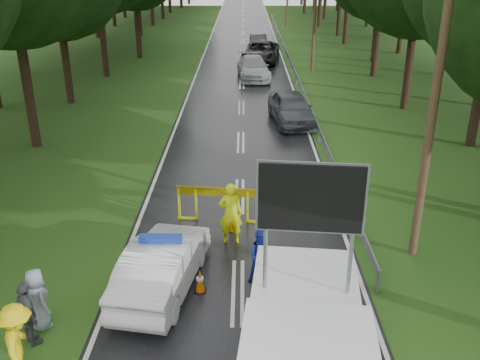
{
  "coord_description": "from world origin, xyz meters",
  "views": [
    {
      "loc": [
        0.15,
        -11.87,
        8.35
      ],
      "look_at": [
        0.02,
        4.49,
        1.3
      ],
      "focal_mm": 40.0,
      "sensor_mm": 36.0,
      "label": 1
    }
  ],
  "objects_px": {
    "officer": "(231,213)",
    "queue_car_third": "(261,52)",
    "police_sedan": "(162,265)",
    "civilian": "(262,257)",
    "queue_car_fourth": "(259,42)",
    "barrier": "(222,196)",
    "queue_car_second": "(253,68)",
    "work_truck": "(305,339)",
    "queue_car_first": "(291,108)"
  },
  "relations": [
    {
      "from": "work_truck",
      "to": "civilian",
      "type": "xyz_separation_m",
      "value": [
        -0.75,
        3.81,
        -0.41
      ]
    },
    {
      "from": "police_sedan",
      "to": "queue_car_third",
      "type": "bearing_deg",
      "value": -86.43
    },
    {
      "from": "queue_car_second",
      "to": "queue_car_third",
      "type": "bearing_deg",
      "value": 78.87
    },
    {
      "from": "queue_car_first",
      "to": "work_truck",
      "type": "bearing_deg",
      "value": -101.3
    },
    {
      "from": "police_sedan",
      "to": "officer",
      "type": "relative_size",
      "value": 2.32
    },
    {
      "from": "work_truck",
      "to": "queue_car_third",
      "type": "height_order",
      "value": "work_truck"
    },
    {
      "from": "barrier",
      "to": "queue_car_fourth",
      "type": "xyz_separation_m",
      "value": [
        2.05,
        33.74,
        -0.27
      ]
    },
    {
      "from": "work_truck",
      "to": "officer",
      "type": "bearing_deg",
      "value": 111.26
    },
    {
      "from": "civilian",
      "to": "queue_car_first",
      "type": "bearing_deg",
      "value": 76.18
    },
    {
      "from": "queue_car_third",
      "to": "police_sedan",
      "type": "bearing_deg",
      "value": -88.69
    },
    {
      "from": "barrier",
      "to": "civilian",
      "type": "xyz_separation_m",
      "value": [
        1.22,
        -3.5,
        -0.15
      ]
    },
    {
      "from": "officer",
      "to": "police_sedan",
      "type": "bearing_deg",
      "value": 51.96
    },
    {
      "from": "officer",
      "to": "queue_car_first",
      "type": "relative_size",
      "value": 0.42
    },
    {
      "from": "queue_car_second",
      "to": "officer",
      "type": "bearing_deg",
      "value": -97.09
    },
    {
      "from": "officer",
      "to": "civilian",
      "type": "relative_size",
      "value": 1.28
    },
    {
      "from": "queue_car_second",
      "to": "work_truck",
      "type": "bearing_deg",
      "value": -93.33
    },
    {
      "from": "barrier",
      "to": "queue_car_first",
      "type": "xyz_separation_m",
      "value": [
        3.18,
        11.14,
        -0.12
      ]
    },
    {
      "from": "barrier",
      "to": "queue_car_second",
      "type": "bearing_deg",
      "value": 92.33
    },
    {
      "from": "queue_car_third",
      "to": "queue_car_first",
      "type": "bearing_deg",
      "value": -78.6
    },
    {
      "from": "queue_car_second",
      "to": "queue_car_fourth",
      "type": "relative_size",
      "value": 1.29
    },
    {
      "from": "work_truck",
      "to": "queue_car_third",
      "type": "distance_m",
      "value": 35.06
    },
    {
      "from": "police_sedan",
      "to": "officer",
      "type": "distance_m",
      "value": 3.06
    },
    {
      "from": "officer",
      "to": "queue_car_second",
      "type": "height_order",
      "value": "officer"
    },
    {
      "from": "civilian",
      "to": "queue_car_second",
      "type": "distance_m",
      "value": 25.24
    },
    {
      "from": "officer",
      "to": "queue_car_first",
      "type": "xyz_separation_m",
      "value": [
        2.85,
        12.51,
        -0.19
      ]
    },
    {
      "from": "work_truck",
      "to": "queue_car_fourth",
      "type": "distance_m",
      "value": 41.06
    },
    {
      "from": "queue_car_second",
      "to": "queue_car_fourth",
      "type": "bearing_deg",
      "value": 82.3
    },
    {
      "from": "police_sedan",
      "to": "queue_car_fourth",
      "type": "xyz_separation_m",
      "value": [
        3.46,
        37.63,
        -0.07
      ]
    },
    {
      "from": "queue_car_third",
      "to": "officer",
      "type": "bearing_deg",
      "value": -85.83
    },
    {
      "from": "queue_car_second",
      "to": "barrier",
      "type": "bearing_deg",
      "value": -98.11
    },
    {
      "from": "officer",
      "to": "queue_car_first",
      "type": "distance_m",
      "value": 12.84
    },
    {
      "from": "officer",
      "to": "queue_car_third",
      "type": "xyz_separation_m",
      "value": [
        1.75,
        29.12,
        -0.19
      ]
    },
    {
      "from": "officer",
      "to": "queue_car_third",
      "type": "distance_m",
      "value": 29.18
    },
    {
      "from": "barrier",
      "to": "officer",
      "type": "distance_m",
      "value": 1.42
    },
    {
      "from": "queue_car_second",
      "to": "queue_car_fourth",
      "type": "xyz_separation_m",
      "value": [
        0.67,
        12.0,
        -0.09
      ]
    },
    {
      "from": "police_sedan",
      "to": "queue_car_second",
      "type": "xyz_separation_m",
      "value": [
        2.79,
        25.63,
        0.01
      ]
    },
    {
      "from": "civilian",
      "to": "queue_car_fourth",
      "type": "xyz_separation_m",
      "value": [
        0.83,
        37.24,
        -0.12
      ]
    },
    {
      "from": "queue_car_second",
      "to": "queue_car_fourth",
      "type": "distance_m",
      "value": 12.02
    },
    {
      "from": "officer",
      "to": "queue_car_second",
      "type": "distance_m",
      "value": 23.15
    },
    {
      "from": "work_truck",
      "to": "officer",
      "type": "relative_size",
      "value": 2.87
    },
    {
      "from": "queue_car_second",
      "to": "queue_car_third",
      "type": "distance_m",
      "value": 6.04
    },
    {
      "from": "queue_car_third",
      "to": "civilian",
      "type": "bearing_deg",
      "value": -83.97
    },
    {
      "from": "police_sedan",
      "to": "officer",
      "type": "bearing_deg",
      "value": -114.85
    },
    {
      "from": "queue_car_second",
      "to": "civilian",
      "type": "bearing_deg",
      "value": -94.85
    },
    {
      "from": "work_truck",
      "to": "barrier",
      "type": "distance_m",
      "value": 7.57
    },
    {
      "from": "barrier",
      "to": "officer",
      "type": "xyz_separation_m",
      "value": [
        0.33,
        -1.38,
        0.07
      ]
    },
    {
      "from": "queue_car_second",
      "to": "police_sedan",
      "type": "bearing_deg",
      "value": -100.69
    },
    {
      "from": "work_truck",
      "to": "queue_car_second",
      "type": "xyz_separation_m",
      "value": [
        -0.59,
        29.05,
        -0.44
      ]
    },
    {
      "from": "queue_car_first",
      "to": "queue_car_third",
      "type": "bearing_deg",
      "value": 86.25
    },
    {
      "from": "queue_car_fourth",
      "to": "officer",
      "type": "bearing_deg",
      "value": -97.07
    }
  ]
}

